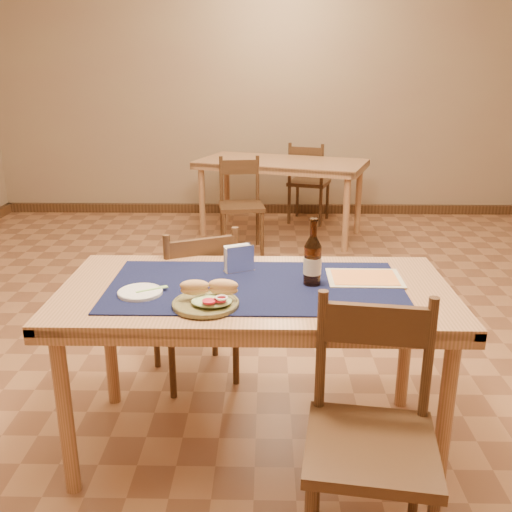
{
  "coord_description": "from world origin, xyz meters",
  "views": [
    {
      "loc": [
        0.05,
        -2.98,
        1.6
      ],
      "look_at": [
        0.0,
        -0.7,
        0.85
      ],
      "focal_mm": 40.0,
      "sensor_mm": 36.0,
      "label": 1
    }
  ],
  "objects_px": {
    "back_table": "(281,169)",
    "napkin_holder": "(239,259)",
    "chair_main_far": "(195,301)",
    "beer_bottle": "(313,260)",
    "sandwich_plate": "(208,299)",
    "chair_main_near": "(371,434)",
    "main_table": "(256,305)"
  },
  "relations": [
    {
      "from": "chair_main_near",
      "to": "beer_bottle",
      "type": "distance_m",
      "value": 0.74
    },
    {
      "from": "sandwich_plate",
      "to": "beer_bottle",
      "type": "height_order",
      "value": "beer_bottle"
    },
    {
      "from": "main_table",
      "to": "chair_main_near",
      "type": "height_order",
      "value": "chair_main_near"
    },
    {
      "from": "chair_main_near",
      "to": "sandwich_plate",
      "type": "height_order",
      "value": "chair_main_near"
    },
    {
      "from": "back_table",
      "to": "chair_main_near",
      "type": "bearing_deg",
      "value": -86.97
    },
    {
      "from": "chair_main_far",
      "to": "sandwich_plate",
      "type": "bearing_deg",
      "value": -78.85
    },
    {
      "from": "chair_main_far",
      "to": "napkin_holder",
      "type": "relative_size",
      "value": 6.1
    },
    {
      "from": "back_table",
      "to": "chair_main_far",
      "type": "height_order",
      "value": "chair_main_far"
    },
    {
      "from": "main_table",
      "to": "chair_main_near",
      "type": "relative_size",
      "value": 1.78
    },
    {
      "from": "chair_main_near",
      "to": "sandwich_plate",
      "type": "relative_size",
      "value": 3.57
    },
    {
      "from": "chair_main_near",
      "to": "sandwich_plate",
      "type": "distance_m",
      "value": 0.75
    },
    {
      "from": "beer_bottle",
      "to": "napkin_holder",
      "type": "bearing_deg",
      "value": 154.04
    },
    {
      "from": "napkin_holder",
      "to": "chair_main_far",
      "type": "bearing_deg",
      "value": 123.3
    },
    {
      "from": "sandwich_plate",
      "to": "chair_main_far",
      "type": "bearing_deg",
      "value": 101.15
    },
    {
      "from": "beer_bottle",
      "to": "napkin_holder",
      "type": "xyz_separation_m",
      "value": [
        -0.31,
        0.15,
        -0.05
      ]
    },
    {
      "from": "chair_main_far",
      "to": "napkin_holder",
      "type": "xyz_separation_m",
      "value": [
        0.25,
        -0.38,
        0.36
      ]
    },
    {
      "from": "chair_main_far",
      "to": "chair_main_near",
      "type": "bearing_deg",
      "value": -57.87
    },
    {
      "from": "back_table",
      "to": "napkin_holder",
      "type": "xyz_separation_m",
      "value": [
        -0.26,
        -3.18,
        0.14
      ]
    },
    {
      "from": "chair_main_far",
      "to": "napkin_holder",
      "type": "height_order",
      "value": "napkin_holder"
    },
    {
      "from": "chair_main_far",
      "to": "sandwich_plate",
      "type": "height_order",
      "value": "chair_main_far"
    },
    {
      "from": "back_table",
      "to": "napkin_holder",
      "type": "bearing_deg",
      "value": -94.62
    },
    {
      "from": "chair_main_near",
      "to": "sandwich_plate",
      "type": "bearing_deg",
      "value": 146.4
    },
    {
      "from": "main_table",
      "to": "sandwich_plate",
      "type": "bearing_deg",
      "value": -129.34
    },
    {
      "from": "main_table",
      "to": "napkin_holder",
      "type": "xyz_separation_m",
      "value": [
        -0.08,
        0.17,
        0.14
      ]
    },
    {
      "from": "back_table",
      "to": "main_table",
      "type": "bearing_deg",
      "value": -93.1
    },
    {
      "from": "napkin_holder",
      "to": "main_table",
      "type": "bearing_deg",
      "value": -66.25
    },
    {
      "from": "chair_main_far",
      "to": "beer_bottle",
      "type": "height_order",
      "value": "beer_bottle"
    },
    {
      "from": "back_table",
      "to": "chair_main_far",
      "type": "bearing_deg",
      "value": -100.22
    },
    {
      "from": "back_table",
      "to": "napkin_holder",
      "type": "distance_m",
      "value": 3.2
    },
    {
      "from": "back_table",
      "to": "napkin_holder",
      "type": "relative_size",
      "value": 12.35
    },
    {
      "from": "sandwich_plate",
      "to": "napkin_holder",
      "type": "xyz_separation_m",
      "value": [
        0.1,
        0.38,
        0.03
      ]
    },
    {
      "from": "napkin_holder",
      "to": "back_table",
      "type": "bearing_deg",
      "value": 85.38
    }
  ]
}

